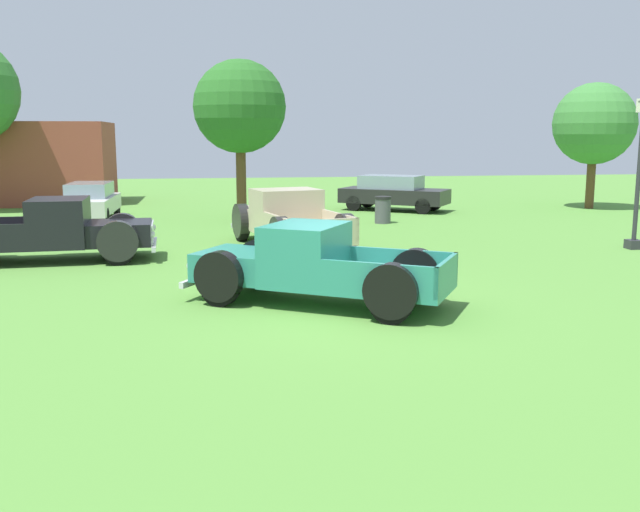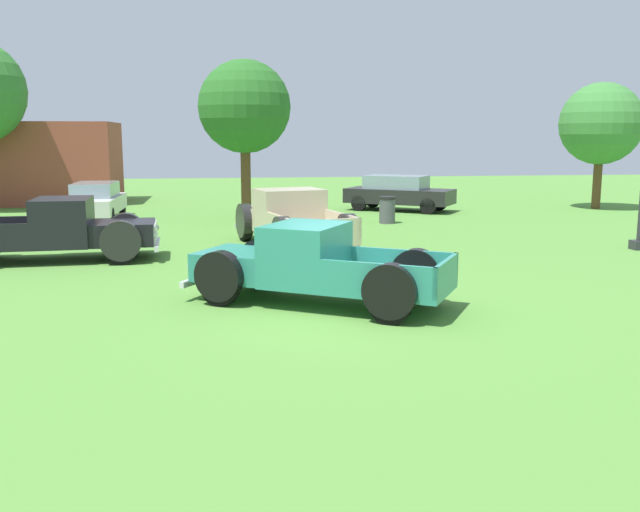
% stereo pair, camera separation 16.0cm
% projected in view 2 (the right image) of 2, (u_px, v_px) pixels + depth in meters
% --- Properties ---
extents(ground_plane, '(80.00, 80.00, 0.00)m').
position_uv_depth(ground_plane, '(343.00, 307.00, 12.57)').
color(ground_plane, '#548C38').
extents(pickup_truck_foreground, '(4.99, 3.91, 1.47)m').
position_uv_depth(pickup_truck_foreground, '(303.00, 265.00, 12.79)').
color(pickup_truck_foreground, '#2D8475').
rests_on(pickup_truck_foreground, ground_plane).
extents(pickup_truck_behind_left, '(3.06, 5.54, 1.61)m').
position_uv_depth(pickup_truck_behind_left, '(289.00, 219.00, 19.39)').
color(pickup_truck_behind_left, '#C6B793').
rests_on(pickup_truck_behind_left, ground_plane).
extents(pickup_truck_behind_right, '(5.17, 2.23, 1.55)m').
position_uv_depth(pickup_truck_behind_right, '(66.00, 231.00, 17.15)').
color(pickup_truck_behind_right, black).
rests_on(pickup_truck_behind_right, ground_plane).
extents(sedan_distant_a, '(1.72, 4.12, 1.37)m').
position_uv_depth(sedan_distant_a, '(95.00, 201.00, 25.49)').
color(sedan_distant_a, silver).
rests_on(sedan_distant_a, ground_plane).
extents(sedan_distant_b, '(4.59, 3.89, 1.45)m').
position_uv_depth(sedan_distant_b, '(398.00, 192.00, 28.70)').
color(sedan_distant_b, black).
rests_on(sedan_distant_b, ground_plane).
extents(trash_can, '(0.59, 0.59, 0.95)m').
position_uv_depth(trash_can, '(387.00, 210.00, 24.58)').
color(trash_can, '#4C4C51').
rests_on(trash_can, ground_plane).
extents(oak_tree_east, '(3.40, 3.40, 5.26)m').
position_uv_depth(oak_tree_east, '(601.00, 124.00, 29.01)').
color(oak_tree_east, brown).
rests_on(oak_tree_east, ground_plane).
extents(oak_tree_west, '(3.32, 3.32, 5.75)m').
position_uv_depth(oak_tree_west, '(245.00, 107.00, 24.88)').
color(oak_tree_west, brown).
rests_on(oak_tree_west, ground_plane).
extents(brick_pavilion, '(5.85, 4.43, 3.67)m').
position_uv_depth(brick_pavilion, '(51.00, 163.00, 31.94)').
color(brick_pavilion, brown).
rests_on(brick_pavilion, ground_plane).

